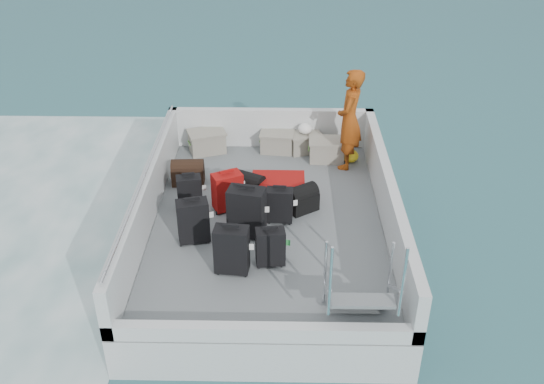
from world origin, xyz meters
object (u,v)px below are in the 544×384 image
Objects in this scene: suitcase_4 at (247,213)px; suitcase_8 at (278,187)px; suitcase_1 at (193,222)px; suitcase_3 at (232,250)px; crate_3 at (327,151)px; crate_2 at (305,143)px; passenger at (350,120)px; crate_0 at (207,142)px; suitcase_7 at (280,206)px; crate_1 at (277,142)px; suitcase_5 at (228,192)px; suitcase_2 at (190,193)px; suitcase_6 at (270,248)px.

suitcase_4 reaches higher than suitcase_8.
suitcase_3 is (0.58, -0.66, 0.01)m from suitcase_1.
suitcase_3 is 1.14× the size of crate_3.
suitcase_4 is 1.27× the size of crate_3.
crate_2 is 1.11m from passenger.
crate_0 reaches higher than suitcase_8.
crate_0 is 2.11m from crate_3.
suitcase_7 is (0.60, 1.17, -0.06)m from suitcase_3.
suitcase_1 reaches higher than crate_1.
suitcase_5 is 1.12× the size of crate_2.
suitcase_3 is 3.42m from passenger.
suitcase_8 is at bearing 32.59° from suitcase_1.
suitcase_5 is 1.02× the size of crate_3.
passenger is at bearing 30.31° from suitcase_1.
passenger reaches higher than crate_1.
suitcase_2 is 2.60m from crate_2.
suitcase_2 is at bearing 122.25° from suitcase_3.
suitcase_8 is 1.40× the size of crate_3.
crate_3 is (1.40, 3.10, -0.16)m from suitcase_3.
suitcase_4 is 0.76m from suitcase_6.
crate_0 is at bearing 79.21° from suitcase_5.
crate_0 is at bearing 172.47° from crate_3.
passenger reaches higher than crate_3.
crate_0 is (-0.69, 3.38, -0.15)m from suitcase_3.
passenger is at bearing 60.51° from suitcase_7.
suitcase_2 is at bearing 87.34° from suitcase_1.
suitcase_1 reaches higher than suitcase_8.
crate_1 reaches higher than crate_2.
suitcase_4 reaches higher than crate_1.
crate_1 is (0.05, 3.26, -0.10)m from suitcase_6.
suitcase_6 is at bearing 24.28° from suitcase_3.
suitcase_5 is 1.13× the size of suitcase_6.
crate_0 is (-1.29, 2.20, -0.09)m from suitcase_7.
suitcase_4 is at bearing 86.03° from suitcase_3.
suitcase_7 is (1.18, 0.51, -0.05)m from suitcase_1.
suitcase_1 is 1.28m from suitcase_7.
suitcase_5 reaches higher than suitcase_2.
suitcase_1 is 0.87m from suitcase_2.
suitcase_3 is 1.11× the size of suitcase_5.
crate_1 is (1.29, 1.90, -0.10)m from suitcase_2.
crate_3 is at bearing -103.78° from passenger.
suitcase_3 is 3.57m from crate_2.
suitcase_2 is 2.30m from crate_1.
suitcase_6 is 3.08m from crate_3.
suitcase_1 reaches higher than suitcase_7.
suitcase_1 is 0.93m from suitcase_5.
suitcase_8 is at bearing 0.25° from suitcase_5.
suitcase_3 reaches higher than suitcase_5.
suitcase_5 is at bearing 109.40° from suitcase_6.
suitcase_2 is 0.57m from suitcase_5.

